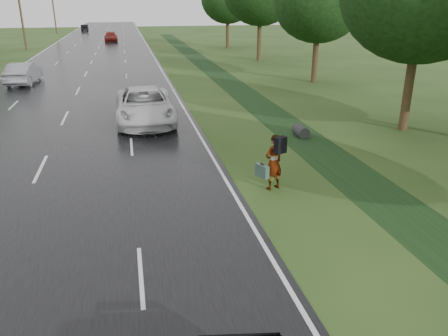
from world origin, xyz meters
TOP-DOWN VIEW (x-y plane):
  - road at (0.00, 45.00)m, footprint 14.00×180.00m
  - edge_stripe_east at (6.75, 45.00)m, footprint 0.12×180.00m
  - edge_stripe_west at (-6.75, 45.00)m, footprint 0.12×180.00m
  - center_line at (0.00, 45.00)m, footprint 0.12×180.00m
  - drainage_ditch at (11.50, 18.71)m, footprint 2.20×120.00m
  - utility_pole_far at (-9.20, 55.00)m, footprint 1.60×0.26m
  - utility_pole_distant at (-9.20, 85.00)m, footprint 1.60×0.26m
  - tree_east_c at (18.20, 24.00)m, footprint 7.00×7.00m
  - pedestrian at (8.18, 4.29)m, footprint 1.04×0.80m
  - white_pickup at (4.34, 14.14)m, footprint 2.97×6.42m
  - silver_sedan at (-4.27, 27.87)m, footprint 2.09×5.07m
  - far_car_red at (1.52, 65.16)m, footprint 2.21×5.00m
  - far_car_dark at (-4.43, 92.80)m, footprint 1.56×4.13m

SIDE VIEW (x-z plane):
  - road at x=0.00m, z-range 0.00..0.04m
  - drainage_ditch at x=11.50m, z-range -0.24..0.32m
  - edge_stripe_east at x=6.75m, z-range 0.04..0.05m
  - edge_stripe_west at x=-6.75m, z-range 0.04..0.05m
  - center_line at x=0.00m, z-range 0.04..0.05m
  - far_car_dark at x=-4.43m, z-range 0.04..1.39m
  - far_car_red at x=1.52m, z-range 0.04..1.47m
  - silver_sedan at x=-4.27m, z-range 0.04..1.67m
  - white_pickup at x=4.34m, z-range 0.04..1.82m
  - pedestrian at x=8.18m, z-range 0.03..1.98m
  - utility_pole_far at x=-9.20m, z-range 0.20..10.20m
  - utility_pole_distant at x=-9.20m, z-range 0.20..10.20m
  - tree_east_c at x=18.20m, z-range 1.49..10.78m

